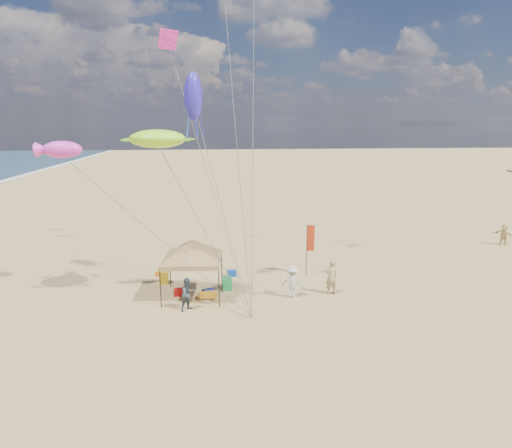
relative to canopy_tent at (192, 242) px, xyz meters
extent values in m
plane|color=tan|center=(3.28, -3.57, -3.00)|extent=(280.00, 280.00, 0.00)
cylinder|color=black|center=(-1.32, 1.56, -2.04)|extent=(0.06, 0.06, 1.93)
cylinder|color=black|center=(1.56, 1.32, -2.04)|extent=(0.06, 0.06, 1.93)
cylinder|color=black|center=(-1.56, -1.32, -2.04)|extent=(0.06, 0.06, 1.93)
cylinder|color=black|center=(1.32, -1.56, -2.04)|extent=(0.06, 0.06, 1.93)
cube|color=#9D7746|center=(0.00, 0.00, -0.96)|extent=(3.21, 3.21, 0.23)
pyramid|color=#9D7746|center=(0.00, 0.00, 0.12)|extent=(5.83, 5.83, 0.96)
cylinder|color=black|center=(6.69, 2.61, -1.41)|extent=(0.04, 0.04, 3.17)
cube|color=#B12B0E|center=(6.92, 2.62, -0.69)|extent=(0.47, 0.04, 1.59)
cube|color=red|center=(-0.78, 0.19, -2.81)|extent=(0.54, 0.38, 0.38)
cube|color=navy|center=(2.20, 2.92, -2.81)|extent=(0.54, 0.38, 0.38)
cylinder|color=#0E123F|center=(0.76, 0.14, -2.82)|extent=(0.69, 0.54, 0.36)
cylinder|color=orange|center=(-2.12, 3.51, -2.82)|extent=(0.54, 0.69, 0.36)
cube|color=green|center=(1.82, 0.75, -2.65)|extent=(0.50, 0.50, 0.70)
cube|color=yellow|center=(-1.75, 2.16, -2.65)|extent=(0.50, 0.50, 0.70)
cube|color=gray|center=(0.62, -0.48, -2.86)|extent=(0.34, 0.30, 0.28)
cube|color=orange|center=(0.77, -0.42, -2.80)|extent=(0.90, 0.50, 0.24)
imported|color=tan|center=(7.36, -0.45, -2.04)|extent=(0.77, 0.57, 1.92)
imported|color=#38444D|center=(-0.19, -1.75, -2.17)|extent=(1.02, 0.99, 1.66)
imported|color=silver|center=(5.18, -0.71, -2.13)|extent=(1.27, 0.97, 1.74)
imported|color=#D5B671|center=(23.06, 7.68, -2.20)|extent=(1.23, 1.48, 1.59)
ellipsoid|color=#A7FC20|center=(-1.38, -1.03, 5.29)|extent=(2.63, 2.12, 0.86)
ellipsoid|color=#F038C9|center=(-6.26, 0.84, 4.72)|extent=(1.99, 1.05, 0.87)
ellipsoid|color=#3024BC|center=(0.26, 1.41, 7.33)|extent=(1.03, 1.03, 2.42)
cube|color=#FF29B5|center=(-1.48, 9.20, 11.39)|extent=(1.40, 1.11, 1.18)
camera|label=1|loc=(0.90, -22.07, 5.97)|focal=30.68mm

